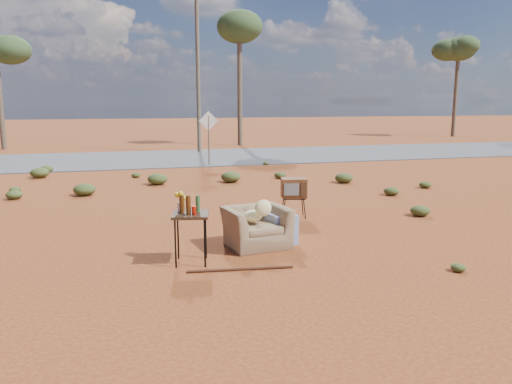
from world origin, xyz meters
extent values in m
plane|color=#994B1E|center=(0.00, 0.00, 0.00)|extent=(140.00, 140.00, 0.00)
cube|color=#565659|center=(0.00, 15.00, 0.02)|extent=(140.00, 7.00, 0.04)
imported|color=olive|center=(0.26, 0.49, 0.47)|extent=(1.17, 0.85, 0.95)
ellipsoid|color=#FDF29A|center=(0.21, 0.53, 0.55)|extent=(0.34, 0.34, 0.20)
ellipsoid|color=#FDF29A|center=(0.34, 0.32, 0.73)|extent=(0.30, 0.15, 0.30)
cube|color=navy|center=(0.75, 0.66, 0.28)|extent=(0.55, 0.76, 0.55)
cube|color=black|center=(1.68, 2.46, 0.45)|extent=(0.56, 0.47, 0.03)
cylinder|color=black|center=(1.42, 2.34, 0.22)|extent=(0.03, 0.03, 0.45)
cylinder|color=black|center=(1.86, 2.24, 0.22)|extent=(0.03, 0.03, 0.45)
cylinder|color=black|center=(1.50, 2.68, 0.22)|extent=(0.03, 0.03, 0.45)
cylinder|color=black|center=(1.94, 2.58, 0.22)|extent=(0.03, 0.03, 0.45)
cube|color=brown|center=(1.68, 2.46, 0.67)|extent=(0.63, 0.54, 0.43)
cube|color=slate|center=(1.56, 2.25, 0.67)|extent=(0.33, 0.09, 0.27)
cube|color=#472D19|center=(1.82, 2.19, 0.67)|extent=(0.13, 0.05, 0.30)
cube|color=#332112|center=(-1.00, -0.14, 0.80)|extent=(0.67, 0.67, 0.05)
cylinder|color=black|center=(-1.27, -0.32, 0.40)|extent=(0.03, 0.03, 0.80)
cylinder|color=black|center=(-0.82, -0.41, 0.40)|extent=(0.03, 0.03, 0.80)
cylinder|color=black|center=(-1.18, 0.13, 0.40)|extent=(0.03, 0.03, 0.80)
cylinder|color=black|center=(-0.73, 0.04, 0.40)|extent=(0.03, 0.03, 0.80)
cylinder|color=#47230B|center=(-1.12, -0.06, 0.97)|extent=(0.08, 0.08, 0.30)
cylinder|color=#47230B|center=(-1.04, -0.22, 0.98)|extent=(0.08, 0.08, 0.32)
cylinder|color=#26592A|center=(-0.87, -0.05, 0.95)|extent=(0.07, 0.07, 0.27)
cylinder|color=red|center=(-0.96, -0.27, 0.89)|extent=(0.07, 0.07, 0.15)
cylinder|color=silver|center=(-1.13, 0.06, 0.90)|extent=(0.09, 0.09, 0.16)
ellipsoid|color=yellow|center=(-1.13, 0.06, 1.07)|extent=(0.18, 0.18, 0.14)
cylinder|color=#512515|center=(-0.33, -0.72, 0.02)|extent=(1.65, 0.25, 0.04)
cylinder|color=brown|center=(1.50, 12.00, 1.00)|extent=(0.06, 0.06, 2.00)
cube|color=silver|center=(1.50, 12.00, 1.80)|extent=(0.78, 0.04, 0.78)
cylinder|color=brown|center=(5.00, 21.00, 3.50)|extent=(0.28, 0.28, 7.00)
ellipsoid|color=#40582D|center=(5.00, 21.00, 6.50)|extent=(3.20, 3.20, 2.20)
cylinder|color=brown|center=(22.00, 24.00, 3.25)|extent=(0.28, 0.28, 6.50)
ellipsoid|color=#40582D|center=(22.00, 24.00, 6.00)|extent=(3.20, 3.20, 2.20)
cylinder|color=brown|center=(2.00, 17.50, 4.00)|extent=(0.20, 0.20, 8.00)
ellipsoid|color=#475525|center=(4.50, 1.80, 0.12)|extent=(0.44, 0.44, 0.24)
ellipsoid|color=#475525|center=(-3.00, 6.50, 0.17)|extent=(0.60, 0.60, 0.33)
ellipsoid|color=#475525|center=(6.80, 5.00, 0.10)|extent=(0.36, 0.36, 0.20)
ellipsoid|color=#475525|center=(3.20, 8.00, 0.11)|extent=(0.40, 0.40, 0.22)
ellipsoid|color=#475525|center=(-1.50, 9.50, 0.08)|extent=(0.30, 0.30, 0.17)
camera|label=1|loc=(-2.07, -7.86, 2.57)|focal=35.00mm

